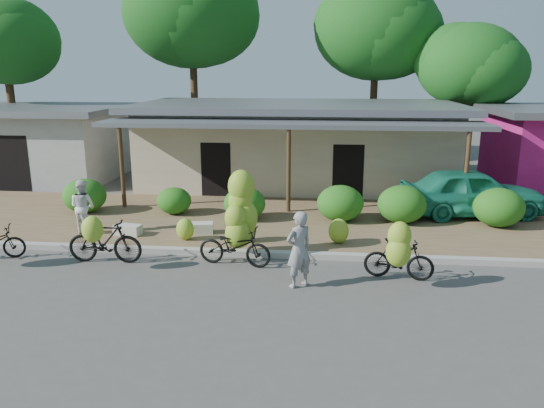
# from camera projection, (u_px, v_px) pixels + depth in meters

# --- Properties ---
(ground) EXTENTS (100.00, 100.00, 0.00)m
(ground) POSITION_uv_depth(u_px,v_px,m) (269.00, 288.00, 11.68)
(ground) COLOR #4F4C49
(ground) RESTS_ON ground
(sidewalk) EXTENTS (60.00, 6.00, 0.12)m
(sidewalk) POSITION_uv_depth(u_px,v_px,m) (286.00, 222.00, 16.49)
(sidewalk) COLOR olive
(sidewalk) RESTS_ON ground
(curb) EXTENTS (60.00, 0.25, 0.15)m
(curb) POSITION_uv_depth(u_px,v_px,m) (277.00, 254.00, 13.59)
(curb) COLOR #A8A399
(curb) RESTS_ON ground
(shop_main) EXTENTS (13.00, 8.50, 3.35)m
(shop_main) POSITION_uv_depth(u_px,v_px,m) (297.00, 143.00, 21.79)
(shop_main) COLOR beige
(shop_main) RESTS_ON ground
(shop_grey) EXTENTS (7.00, 6.00, 3.15)m
(shop_grey) POSITION_uv_depth(u_px,v_px,m) (44.00, 142.00, 22.95)
(shop_grey) COLOR #B0AFAA
(shop_grey) RESTS_ON ground
(tree_back_left) EXTENTS (5.04, 4.91, 7.92)m
(tree_back_left) POSITION_uv_depth(u_px,v_px,m) (1.00, 38.00, 24.17)
(tree_back_left) COLOR brown
(tree_back_left) RESTS_ON ground
(tree_far_center) EXTENTS (6.66, 6.66, 10.02)m
(tree_far_center) POSITION_uv_depth(u_px,v_px,m) (188.00, 11.00, 25.93)
(tree_far_center) COLOR brown
(tree_far_center) RESTS_ON ground
(tree_center_right) EXTENTS (6.07, 6.02, 8.93)m
(tree_center_right) POSITION_uv_depth(u_px,v_px,m) (373.00, 28.00, 25.73)
(tree_center_right) COLOR brown
(tree_center_right) RESTS_ON ground
(tree_near_right) EXTENTS (4.78, 4.63, 6.73)m
(tree_near_right) POSITION_uv_depth(u_px,v_px,m) (465.00, 63.00, 23.83)
(tree_near_right) COLOR brown
(tree_near_right) RESTS_ON ground
(hedge_0) EXTENTS (1.42, 1.28, 1.11)m
(hedge_0) POSITION_uv_depth(u_px,v_px,m) (84.00, 196.00, 17.31)
(hedge_0) COLOR #166217
(hedge_0) RESTS_ON sidewalk
(hedge_1) EXTENTS (1.12, 1.01, 0.87)m
(hedge_1) POSITION_uv_depth(u_px,v_px,m) (174.00, 201.00, 17.12)
(hedge_1) COLOR #166217
(hedge_1) RESTS_ON sidewalk
(hedge_2) EXTENTS (1.30, 1.17, 1.02)m
(hedge_2) POSITION_uv_depth(u_px,v_px,m) (245.00, 203.00, 16.48)
(hedge_2) COLOR #166217
(hedge_2) RESTS_ON sidewalk
(hedge_3) EXTENTS (1.43, 1.29, 1.12)m
(hedge_3) POSITION_uv_depth(u_px,v_px,m) (340.00, 203.00, 16.30)
(hedge_3) COLOR #166217
(hedge_3) RESTS_ON sidewalk
(hedge_4) EXTENTS (1.48, 1.33, 1.16)m
(hedge_4) POSITION_uv_depth(u_px,v_px,m) (402.00, 204.00, 16.09)
(hedge_4) COLOR #166217
(hedge_4) RESTS_ON sidewalk
(hedge_5) EXTENTS (1.48, 1.34, 1.16)m
(hedge_5) POSITION_uv_depth(u_px,v_px,m) (499.00, 207.00, 15.73)
(hedge_5) COLOR #166217
(hedge_5) RESTS_ON sidewalk
(bike_left) EXTENTS (1.87, 1.15, 1.38)m
(bike_left) POSITION_uv_depth(u_px,v_px,m) (103.00, 240.00, 13.01)
(bike_left) COLOR black
(bike_left) RESTS_ON ground
(bike_center) EXTENTS (1.92, 1.31, 2.29)m
(bike_center) POSITION_uv_depth(u_px,v_px,m) (238.00, 227.00, 13.09)
(bike_center) COLOR black
(bike_center) RESTS_ON ground
(bike_right) EXTENTS (1.64, 1.23, 1.54)m
(bike_right) POSITION_uv_depth(u_px,v_px,m) (399.00, 255.00, 11.86)
(bike_right) COLOR black
(bike_right) RESTS_ON ground
(loose_banana_a) EXTENTS (0.49, 0.41, 0.61)m
(loose_banana_a) POSITION_uv_depth(u_px,v_px,m) (185.00, 229.00, 14.53)
(loose_banana_a) COLOR #94BA2E
(loose_banana_a) RESTS_ON sidewalk
(loose_banana_b) EXTENTS (0.55, 0.47, 0.69)m
(loose_banana_b) POSITION_uv_depth(u_px,v_px,m) (247.00, 229.00, 14.39)
(loose_banana_b) COLOR #94BA2E
(loose_banana_b) RESTS_ON sidewalk
(loose_banana_c) EXTENTS (0.55, 0.46, 0.68)m
(loose_banana_c) POSITION_uv_depth(u_px,v_px,m) (339.00, 231.00, 14.24)
(loose_banana_c) COLOR #94BA2E
(loose_banana_c) RESTS_ON sidewalk
(sack_near) EXTENTS (0.91, 0.54, 0.30)m
(sack_near) POSITION_uv_depth(u_px,v_px,m) (198.00, 228.00, 15.16)
(sack_near) COLOR beige
(sack_near) RESTS_ON sidewalk
(sack_far) EXTENTS (0.79, 0.48, 0.28)m
(sack_far) POSITION_uv_depth(u_px,v_px,m) (128.00, 230.00, 15.03)
(sack_far) COLOR beige
(sack_far) RESTS_ON sidewalk
(vendor) EXTENTS (0.75, 0.71, 1.73)m
(vendor) POSITION_uv_depth(u_px,v_px,m) (299.00, 249.00, 11.56)
(vendor) COLOR gray
(vendor) RESTS_ON ground
(bystander) EXTENTS (0.89, 0.78, 1.55)m
(bystander) POSITION_uv_depth(u_px,v_px,m) (83.00, 206.00, 15.06)
(bystander) COLOR silver
(bystander) RESTS_ON sidewalk
(teal_van) EXTENTS (4.71, 2.47, 1.53)m
(teal_van) POSITION_uv_depth(u_px,v_px,m) (472.00, 192.00, 16.87)
(teal_van) COLOR #1B7B5E
(teal_van) RESTS_ON sidewalk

